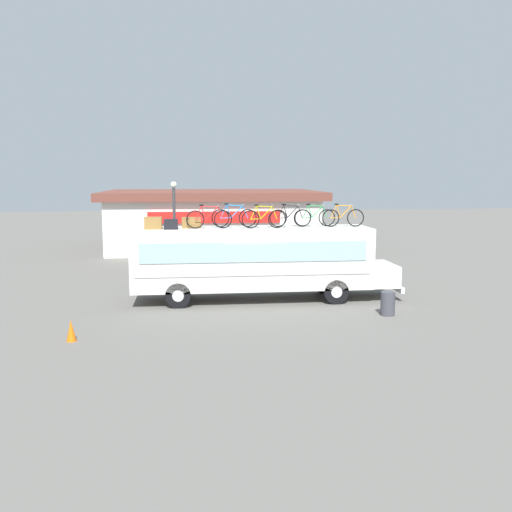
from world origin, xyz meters
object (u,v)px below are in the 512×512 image
object	(u,v)px
rooftop_bicycle_2	(234,217)
rooftop_bicycle_6	(343,217)
bus	(257,259)
rooftop_bicycle_1	(209,218)
traffic_cone	(71,331)
luggage_bag_3	(191,223)
luggage_bag_1	(153,223)
rooftop_bicycle_4	(290,217)
trash_bin	(388,304)
luggage_bag_2	(171,224)
rooftop_bicycle_3	(264,218)
rooftop_bicycle_5	(315,217)
street_lamp	(174,224)

from	to	relation	value
rooftop_bicycle_2	rooftop_bicycle_6	world-z (taller)	rooftop_bicycle_2
bus	rooftop_bicycle_1	bearing A→B (deg)	-175.79
rooftop_bicycle_2	traffic_cone	distance (m)	8.28
luggage_bag_3	luggage_bag_1	bearing A→B (deg)	-168.69
luggage_bag_1	rooftop_bicycle_4	bearing A→B (deg)	3.49
trash_bin	rooftop_bicycle_6	bearing A→B (deg)	106.18
rooftop_bicycle_1	rooftop_bicycle_2	world-z (taller)	rooftop_bicycle_2
luggage_bag_3	luggage_bag_2	bearing A→B (deg)	-153.76
rooftop_bicycle_2	trash_bin	size ratio (longest dim) A/B	2.13
rooftop_bicycle_2	rooftop_bicycle_3	distance (m)	1.29
rooftop_bicycle_2	rooftop_bicycle_4	world-z (taller)	rooftop_bicycle_2
rooftop_bicycle_3	trash_bin	distance (m)	5.81
rooftop_bicycle_2	rooftop_bicycle_5	world-z (taller)	rooftop_bicycle_2
street_lamp	luggage_bag_3	bearing A→B (deg)	-79.11
rooftop_bicycle_3	rooftop_bicycle_5	world-z (taller)	rooftop_bicycle_3
luggage_bag_1	rooftop_bicycle_6	size ratio (longest dim) A/B	0.38
rooftop_bicycle_6	trash_bin	world-z (taller)	rooftop_bicycle_6
luggage_bag_3	rooftop_bicycle_4	size ratio (longest dim) A/B	0.44
rooftop_bicycle_5	street_lamp	world-z (taller)	street_lamp
rooftop_bicycle_2	street_lamp	world-z (taller)	street_lamp
rooftop_bicycle_4	rooftop_bicycle_2	bearing A→B (deg)	176.26
rooftop_bicycle_5	street_lamp	xyz separation A→B (m)	(-5.83, 3.95, -0.58)
rooftop_bicycle_5	street_lamp	distance (m)	7.07
rooftop_bicycle_6	street_lamp	world-z (taller)	street_lamp
luggage_bag_2	rooftop_bicycle_4	distance (m)	4.80
bus	rooftop_bicycle_3	distance (m)	1.69
trash_bin	rooftop_bicycle_4	bearing A→B (deg)	133.17
luggage_bag_1	rooftop_bicycle_2	world-z (taller)	rooftop_bicycle_2
rooftop_bicycle_5	rooftop_bicycle_1	bearing A→B (deg)	-173.42
rooftop_bicycle_1	rooftop_bicycle_3	distance (m)	2.15
rooftop_bicycle_1	rooftop_bicycle_6	world-z (taller)	rooftop_bicycle_1
rooftop_bicycle_5	trash_bin	size ratio (longest dim) A/B	1.98
luggage_bag_2	rooftop_bicycle_3	distance (m)	3.64
luggage_bag_2	luggage_bag_3	xyz separation A→B (m)	(0.79, 0.39, 0.02)
rooftop_bicycle_6	rooftop_bicycle_2	bearing A→B (deg)	175.98
rooftop_bicycle_1	luggage_bag_3	bearing A→B (deg)	156.95
rooftop_bicycle_2	street_lamp	bearing A→B (deg)	122.36
rooftop_bicycle_3	rooftop_bicycle_5	xyz separation A→B (m)	(2.19, 0.65, -0.01)
luggage_bag_1	rooftop_bicycle_1	size ratio (longest dim) A/B	0.37
bus	luggage_bag_3	distance (m)	2.99
rooftop_bicycle_3	rooftop_bicycle_5	distance (m)	2.29
rooftop_bicycle_6	rooftop_bicycle_3	bearing A→B (deg)	-174.50
rooftop_bicycle_4	trash_bin	world-z (taller)	rooftop_bicycle_4
bus	traffic_cone	distance (m)	8.25
trash_bin	traffic_cone	xyz separation A→B (m)	(-10.72, -2.10, -0.09)
rooftop_bicycle_2	rooftop_bicycle_4	size ratio (longest dim) A/B	1.07
luggage_bag_2	rooftop_bicycle_6	distance (m)	6.93
luggage_bag_3	trash_bin	size ratio (longest dim) A/B	0.87
traffic_cone	luggage_bag_1	bearing A→B (deg)	66.09
rooftop_bicycle_2	rooftop_bicycle_1	bearing A→B (deg)	-154.69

